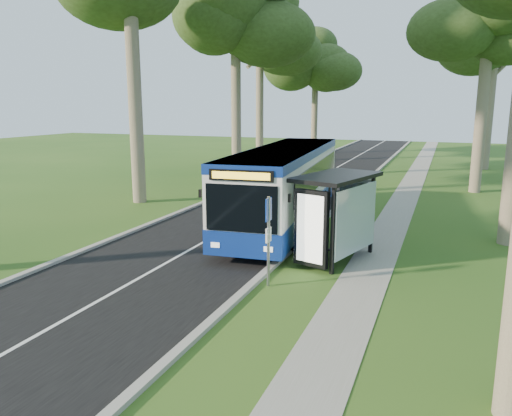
# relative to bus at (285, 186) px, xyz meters

# --- Properties ---
(ground) EXTENTS (120.00, 120.00, 0.00)m
(ground) POSITION_rel_bus_xyz_m (1.46, -5.89, -1.76)
(ground) COLOR #2A541A
(ground) RESTS_ON ground
(road) EXTENTS (7.00, 100.00, 0.02)m
(road) POSITION_rel_bus_xyz_m (-2.04, 4.11, -1.75)
(road) COLOR black
(road) RESTS_ON ground
(kerb_east) EXTENTS (0.25, 100.00, 0.12)m
(kerb_east) POSITION_rel_bus_xyz_m (1.46, 4.11, -1.70)
(kerb_east) COLOR #9E9B93
(kerb_east) RESTS_ON ground
(kerb_west) EXTENTS (0.25, 100.00, 0.12)m
(kerb_west) POSITION_rel_bus_xyz_m (-5.54, 4.11, -1.70)
(kerb_west) COLOR #9E9B93
(kerb_west) RESTS_ON ground
(centre_line) EXTENTS (0.12, 100.00, 0.00)m
(centre_line) POSITION_rel_bus_xyz_m (-2.04, 4.11, -1.74)
(centre_line) COLOR white
(centre_line) RESTS_ON road
(footpath) EXTENTS (1.50, 100.00, 0.02)m
(footpath) POSITION_rel_bus_xyz_m (4.46, 4.11, -1.75)
(footpath) COLOR gray
(footpath) RESTS_ON ground
(bus) EXTENTS (3.79, 13.01, 3.40)m
(bus) POSITION_rel_bus_xyz_m (0.00, 0.00, 0.00)
(bus) COLOR white
(bus) RESTS_ON ground
(bus_stop_sign) EXTENTS (0.09, 0.38, 2.70)m
(bus_stop_sign) POSITION_rel_bus_xyz_m (1.89, -7.50, -0.09)
(bus_stop_sign) COLOR gray
(bus_stop_sign) RESTS_ON ground
(bus_shelter) EXTENTS (2.74, 3.82, 2.95)m
(bus_shelter) POSITION_rel_bus_xyz_m (3.29, -4.69, 0.33)
(bus_shelter) COLOR black
(bus_shelter) RESTS_ON ground
(litter_bin) EXTENTS (0.61, 0.61, 1.07)m
(litter_bin) POSITION_rel_bus_xyz_m (2.35, -4.05, -1.22)
(litter_bin) COLOR black
(litter_bin) RESTS_ON ground
(car_white) EXTENTS (2.99, 4.95, 1.58)m
(car_white) POSITION_rel_bus_xyz_m (-6.41, 19.22, -0.97)
(car_white) COLOR silver
(car_white) RESTS_ON ground
(car_silver) EXTENTS (2.64, 4.65, 1.45)m
(car_silver) POSITION_rel_bus_xyz_m (-6.63, 22.83, -1.04)
(car_silver) COLOR #A1A3A8
(car_silver) RESTS_ON ground
(tree_west_c) EXTENTS (5.20, 5.20, 15.80)m
(tree_west_c) POSITION_rel_bus_xyz_m (-7.54, 12.11, 9.94)
(tree_west_c) COLOR #7A6B56
(tree_west_c) RESTS_ON ground
(tree_west_d) EXTENTS (5.20, 5.20, 15.77)m
(tree_west_d) POSITION_rel_bus_xyz_m (-9.54, 22.11, 9.91)
(tree_west_d) COLOR #7A6B56
(tree_west_d) RESTS_ON ground
(tree_west_e) EXTENTS (5.20, 5.20, 14.59)m
(tree_west_e) POSITION_rel_bus_xyz_m (-7.04, 32.11, 9.05)
(tree_west_e) COLOR #7A6B56
(tree_west_e) RESTS_ON ground
(tree_east_c) EXTENTS (5.20, 5.20, 14.91)m
(tree_east_c) POSITION_rel_bus_xyz_m (8.26, 12.11, 9.28)
(tree_east_c) COLOR #7A6B56
(tree_east_c) RESTS_ON ground
(tree_east_d) EXTENTS (5.20, 5.20, 13.03)m
(tree_east_d) POSITION_rel_bus_xyz_m (9.46, 24.11, 7.90)
(tree_east_d) COLOR #7A6B56
(tree_east_d) RESTS_ON ground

